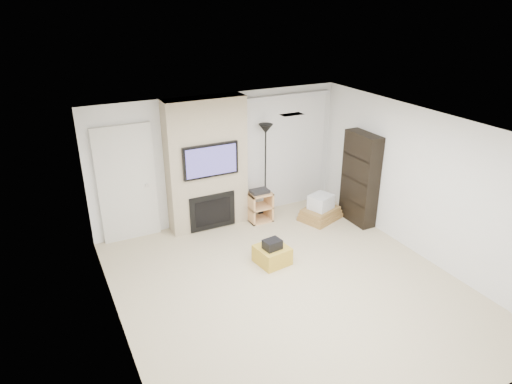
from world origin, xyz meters
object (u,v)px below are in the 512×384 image
bookshelf (360,179)px  floor_lamp (266,144)px  ottoman (272,255)px  box_stack (320,210)px  av_stand (260,204)px

bookshelf → floor_lamp: bearing=143.2°
ottoman → box_stack: box_stack is taller
floor_lamp → av_stand: bearing=-136.7°
av_stand → bookshelf: bearing=-27.0°
ottoman → box_stack: size_ratio=0.54×
av_stand → box_stack: 1.23m
floor_lamp → bookshelf: bearing=-36.8°
floor_lamp → av_stand: (-0.24, -0.23, -1.14)m
floor_lamp → bookshelf: floor_lamp is taller
box_stack → av_stand: bearing=156.0°
av_stand → floor_lamp: bearing=43.3°
floor_lamp → av_stand: floor_lamp is taller
floor_lamp → box_stack: 1.71m
box_stack → bookshelf: bearing=-32.1°
ottoman → bookshelf: bearing=15.4°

